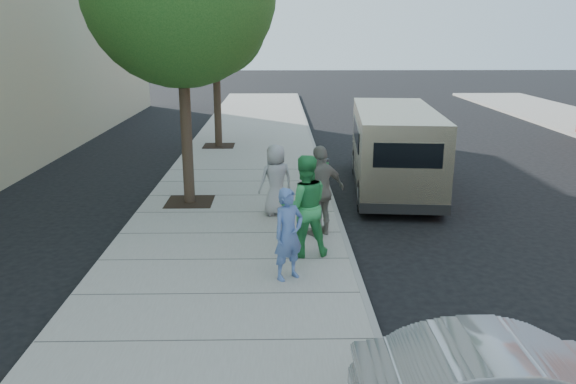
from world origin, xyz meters
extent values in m
plane|color=black|center=(0.00, 0.00, 0.00)|extent=(120.00, 120.00, 0.00)
cube|color=gray|center=(-1.00, 0.00, 0.07)|extent=(5.00, 60.00, 0.15)
cube|color=gray|center=(1.44, 0.00, 0.07)|extent=(0.12, 60.00, 0.16)
cube|color=black|center=(-2.30, 2.40, 0.15)|extent=(1.20, 1.20, 0.01)
cylinder|color=#38281E|center=(-2.30, 2.40, 2.13)|extent=(0.28, 0.28, 3.96)
cube|color=black|center=(-2.30, 10.00, 0.15)|extent=(1.20, 1.20, 0.01)
cylinder|color=#38281E|center=(-2.30, 10.00, 1.91)|extent=(0.28, 0.28, 3.52)
sphere|color=#1A4E1A|center=(-2.30, 10.00, 4.71)|extent=(3.80, 3.80, 3.80)
sphere|color=#1A4E1A|center=(-1.70, 9.60, 5.21)|extent=(2.85, 2.85, 2.85)
sphere|color=#1A4E1A|center=(-2.80, 10.50, 5.01)|extent=(2.66, 2.66, 2.66)
cylinder|color=gray|center=(0.97, 0.41, 0.77)|extent=(0.06, 0.06, 1.24)
cube|color=gray|center=(0.97, 0.41, 1.43)|extent=(0.25, 0.12, 0.09)
cube|color=#2D2D30|center=(0.88, 0.39, 1.59)|extent=(0.16, 0.14, 0.24)
cube|color=#2D2D30|center=(1.06, 0.44, 1.59)|extent=(0.16, 0.14, 0.24)
cube|color=tan|center=(3.30, 3.87, 1.29)|extent=(2.69, 5.95, 2.13)
cube|color=tan|center=(3.61, 7.01, 0.76)|extent=(2.01, 0.78, 0.91)
cube|color=black|center=(3.02, 0.99, 1.66)|extent=(1.60, 0.18, 0.59)
cylinder|color=black|center=(2.55, 5.86, 0.41)|extent=(0.36, 0.84, 0.81)
cylinder|color=black|center=(4.42, 5.68, 0.41)|extent=(0.36, 0.84, 0.81)
cylinder|color=black|center=(2.17, 1.96, 0.41)|extent=(0.36, 0.84, 0.81)
cylinder|color=black|center=(4.04, 1.77, 0.41)|extent=(0.36, 0.84, 0.81)
imported|color=#5371B0|center=(0.18, -2.39, 0.98)|extent=(0.73, 0.68, 1.66)
imported|color=green|center=(0.51, -1.27, 1.16)|extent=(1.09, 0.91, 2.01)
imported|color=#A1A1A3|center=(-0.05, 1.32, 1.01)|extent=(0.98, 0.83, 1.71)
imported|color=gray|center=(0.91, -0.14, 1.14)|extent=(1.24, 0.98, 1.97)
camera|label=1|loc=(-0.01, -11.66, 4.37)|focal=35.00mm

